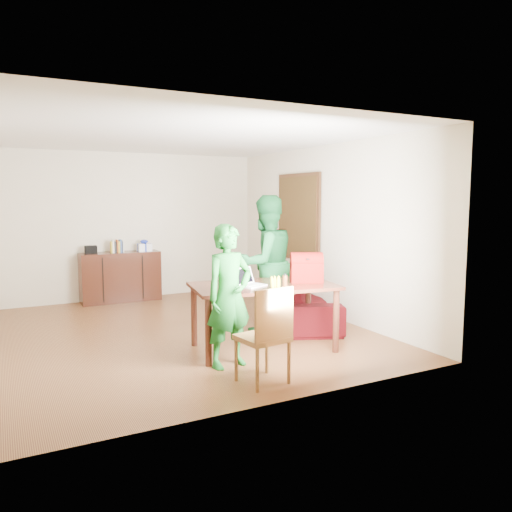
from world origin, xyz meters
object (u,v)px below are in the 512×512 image
laptop (253,283)px  red_bag (306,270)px  sofa (301,300)px  chair (263,355)px  person_near (229,296)px  table (263,293)px  bottle (285,281)px  person_far (266,263)px

laptop → red_bag: 0.76m
laptop → sofa: 1.84m
chair → laptop: size_ratio=2.71×
person_near → laptop: bearing=25.0°
red_bag → table: bearing=-163.8°
person_near → laptop: (0.46, 0.33, 0.06)m
chair → bottle: size_ratio=5.93×
table → bottle: 0.39m
sofa → person_far: bearing=131.1°
person_near → laptop: person_near is taller
table → sofa: size_ratio=0.85×
person_near → sofa: (1.85, 1.41, -0.48)m
chair → person_far: bearing=52.8°
table → person_far: person_far is taller
person_near → person_far: 1.61m
table → sofa: 1.64m
person_near → table: bearing=20.5°
chair → person_far: size_ratio=0.52×
table → person_near: person_near is taller
chair → person_near: 0.81m
bottle → sofa: bottle is taller
table → person_far: bearing=68.9°
chair → red_bag: 1.60m
bottle → sofa: size_ratio=0.08×
person_near → red_bag: (1.21, 0.30, 0.17)m
person_far → laptop: person_far is taller
laptop → bottle: bearing=-65.6°
person_near → chair: bearing=-92.1°
table → chair: bearing=-109.2°
table → sofa: bearing=49.4°
red_bag → person_far: bearing=122.4°
person_near → sofa: size_ratio=0.72×
table → bottle: bearing=-62.1°
person_near → person_far: (1.09, 1.17, 0.16)m
person_far → red_bag: person_far is taller
sofa → laptop: bearing=151.3°
table → red_bag: (0.57, -0.09, 0.25)m
bottle → sofa: (1.10, 1.35, -0.58)m
person_near → bottle: size_ratio=9.41×
chair → laptop: 1.17m
laptop → person_near: bearing=-167.4°
person_far → bottle: person_far is taller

